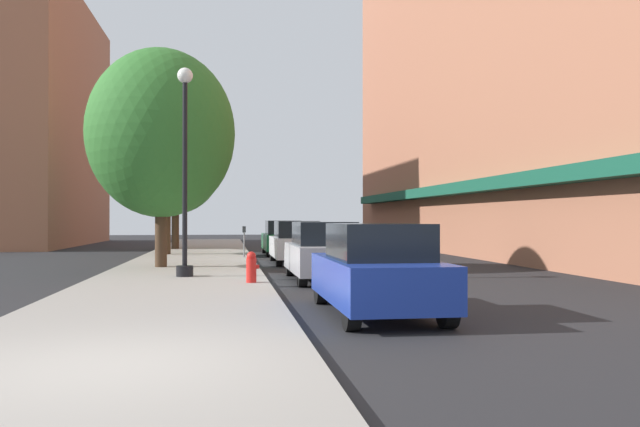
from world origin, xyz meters
The scene contains 14 objects.
ground_plane centered at (4.00, 18.00, 0.00)m, with size 90.00×90.00×0.00m, color #232326.
sidewalk_slab centered at (0.00, 19.00, 0.06)m, with size 4.80×50.00×0.12m, color gray.
building_right_brick centered at (14.99, 22.00, 10.99)m, with size 6.80×40.00×22.02m.
building_far_background centered at (-11.01, 37.00, 8.05)m, with size 6.80×18.00×16.14m.
lamppost centered at (0.14, 11.01, 3.20)m, with size 0.48×0.48×5.90m.
fire_hydrant centered at (1.94, 9.00, 0.52)m, with size 0.33×0.26×0.79m.
parking_meter_near centered at (2.05, 19.69, 0.95)m, with size 0.14×0.09×1.31m.
tree_near centered at (-0.88, 14.77, 4.64)m, with size 4.97×4.97×7.38m.
tree_mid centered at (-1.42, 22.64, 4.31)m, with size 4.06×4.06×6.54m.
tree_far centered at (-1.42, 27.90, 4.95)m, with size 5.13×5.13×7.79m.
car_blue centered at (4.00, 3.96, 0.81)m, with size 1.80×4.30×1.66m.
car_silver centered at (4.00, 10.40, 0.81)m, with size 1.80×4.30×1.66m.
car_white centered at (4.00, 17.45, 0.81)m, with size 1.80×4.30×1.66m.
car_green centered at (4.00, 23.35, 0.81)m, with size 1.80×4.30×1.66m.
Camera 1 is at (1.29, -7.35, 1.75)m, focal length 35.83 mm.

